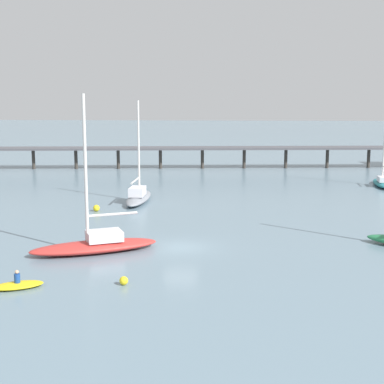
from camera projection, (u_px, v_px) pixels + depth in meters
ground_plane at (181, 248)px, 43.52m from camera, size 400.00×400.00×0.00m
pier at (288, 143)px, 88.50m from camera, size 80.43×10.29×8.04m
sailboat_teal at (383, 181)px, 71.81m from camera, size 2.48×7.62×11.00m
sailboat_gray at (138, 195)px, 61.49m from camera, size 2.50×8.95×10.87m
sailboat_red at (96, 243)px, 42.24m from camera, size 9.79×6.25×11.64m
dinghy_yellow at (18, 285)px, 34.49m from camera, size 3.37×2.53×1.14m
mooring_buoy_far at (96, 208)px, 56.75m from camera, size 0.65×0.65×0.65m
mooring_buoy_inner at (124, 281)px, 35.06m from camera, size 0.54×0.54×0.54m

